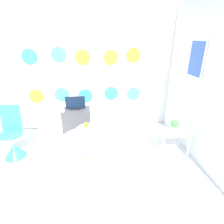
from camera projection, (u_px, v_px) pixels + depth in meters
name	position (u px, v px, depth m)	size (l,w,h in m)	color
ground_plane	(84.00, 204.00, 2.11)	(12.00, 12.00, 0.00)	silver
wall_back_dotted	(85.00, 68.00, 3.50)	(4.56, 0.05, 2.60)	white
wall_right	(199.00, 76.00, 2.71)	(0.06, 3.06, 2.60)	silver
rug	(92.00, 160.00, 2.85)	(1.15, 0.98, 0.01)	silver
bathtub	(90.00, 142.00, 2.89)	(1.02, 0.52, 0.53)	white
rubber_duck	(86.00, 125.00, 2.79)	(0.08, 0.09, 0.09)	yellow
chair	(13.00, 142.00, 2.87)	(0.36, 0.37, 0.87)	#38B2A3
tv_cabinet	(77.00, 120.00, 3.68)	(0.57, 0.34, 0.50)	#4C4C51
tv	(75.00, 104.00, 3.54)	(0.39, 0.12, 0.27)	black
vase	(63.00, 108.00, 3.42)	(0.06, 0.06, 0.19)	white
side_table	(173.00, 135.00, 2.93)	(0.50, 0.35, 0.42)	silver
potted_plant_left	(175.00, 125.00, 2.86)	(0.13, 0.13, 0.20)	white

